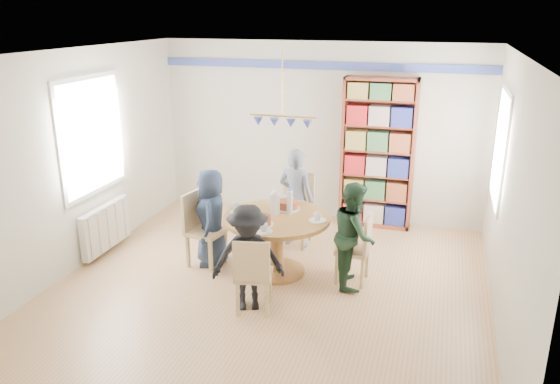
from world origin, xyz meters
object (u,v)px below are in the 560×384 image
at_px(radiator, 106,227).
at_px(person_right, 354,235).
at_px(person_far, 296,198).
at_px(bookshelf, 378,155).
at_px(chair_left, 201,225).
at_px(dining_table, 277,231).
at_px(chair_near, 253,272).
at_px(person_left, 211,217).
at_px(chair_right, 359,246).
at_px(chair_far, 296,205).
at_px(person_near, 248,258).

bearing_deg(radiator, person_right, 0.78).
height_order(person_far, bookshelf, bookshelf).
distance_m(chair_left, person_far, 1.37).
bearing_deg(dining_table, bookshelf, 64.54).
xyz_separation_m(dining_table, person_right, (0.95, -0.01, 0.08)).
xyz_separation_m(radiator, chair_near, (2.43, -0.93, 0.13)).
bearing_deg(radiator, chair_left, 1.02).
bearing_deg(person_left, chair_near, 23.34).
xyz_separation_m(radiator, person_far, (2.39, 0.95, 0.34)).
relative_size(dining_table, chair_right, 1.52).
height_order(chair_left, person_right, person_right).
bearing_deg(chair_right, bookshelf, 91.71).
height_order(chair_left, chair_right, chair_left).
height_order(dining_table, person_right, person_right).
distance_m(chair_near, bookshelf, 3.16).
bearing_deg(chair_far, person_left, -130.70).
height_order(chair_far, person_right, person_right).
distance_m(radiator, person_left, 1.54).
height_order(person_right, person_far, person_far).
distance_m(person_left, person_right, 1.82).
height_order(chair_near, person_far, person_far).
xyz_separation_m(chair_far, chair_near, (0.06, -1.99, -0.07)).
xyz_separation_m(chair_far, person_near, (-0.02, -1.91, 0.05)).
relative_size(person_left, person_near, 1.05).
bearing_deg(person_near, chair_right, 20.44).
distance_m(chair_far, person_near, 1.91).
bearing_deg(person_left, person_right, 70.04).
bearing_deg(bookshelf, person_left, -132.84).
xyz_separation_m(chair_left, bookshelf, (1.95, 2.02, 0.57)).
bearing_deg(person_near, person_far, 66.90).
xyz_separation_m(dining_table, chair_right, (1.00, 0.05, -0.09)).
distance_m(chair_near, person_right, 1.34).
bearing_deg(chair_near, radiator, 159.12).
height_order(dining_table, chair_near, chair_near).
height_order(chair_far, chair_near, chair_far).
xyz_separation_m(radiator, chair_left, (1.39, 0.02, 0.18)).
distance_m(chair_right, person_right, 0.18).
distance_m(radiator, chair_far, 2.60).
distance_m(dining_table, person_left, 0.88).
bearing_deg(chair_near, chair_left, 137.53).
relative_size(chair_right, person_far, 0.62).
xyz_separation_m(person_right, person_near, (-0.99, -0.89, -0.03)).
relative_size(chair_right, person_near, 0.71).
bearing_deg(person_left, chair_far, 120.37).
bearing_deg(person_far, chair_right, 150.20).
bearing_deg(chair_right, dining_table, -177.31).
xyz_separation_m(dining_table, chair_near, (0.04, -0.98, -0.08)).
relative_size(chair_left, bookshelf, 0.43).
distance_m(chair_right, person_near, 1.42).
bearing_deg(person_near, person_right, 20.18).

